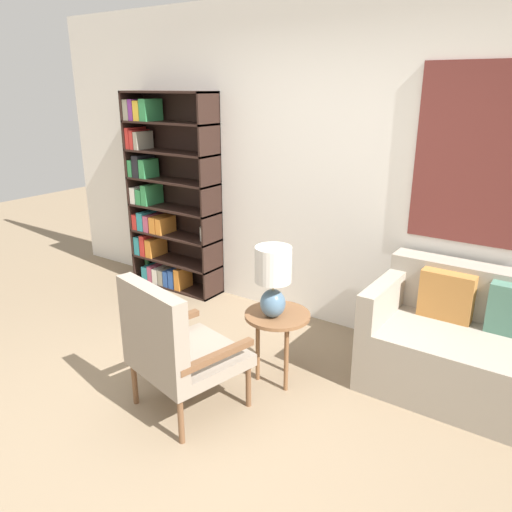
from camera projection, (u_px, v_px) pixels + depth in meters
name	position (u px, v px, depth m)	size (l,w,h in m)	color
ground_plane	(164.00, 444.00, 2.93)	(14.00, 14.00, 0.00)	#847056
wall_back	(338.00, 169.00, 4.04)	(6.40, 0.08, 2.70)	white
bookshelf	(164.00, 200.00, 5.02)	(1.01, 0.30, 1.95)	black
armchair	(173.00, 345.00, 3.06)	(0.73, 0.73, 0.91)	brown
couch	(508.00, 357.00, 3.24)	(1.76, 0.81, 0.82)	#9E9384
side_table	(277.00, 322.00, 3.43)	(0.45, 0.45, 0.52)	brown
table_lamp	(273.00, 276.00, 3.27)	(0.24, 0.24, 0.49)	slate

